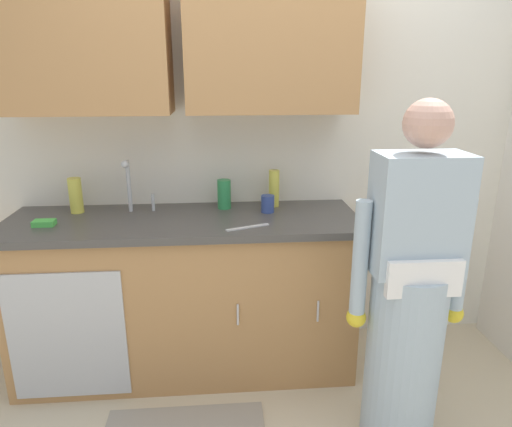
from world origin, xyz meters
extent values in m
cube|color=silver|center=(0.00, 1.05, 1.35)|extent=(4.80, 0.10, 2.70)
cube|color=#B27F4C|center=(-1.04, 0.83, 1.85)|extent=(0.91, 0.34, 0.70)
cube|color=#B27F4C|center=(-0.05, 0.83, 1.85)|extent=(0.91, 0.34, 0.70)
cube|color=#B27F4C|center=(-0.55, 0.70, 0.45)|extent=(1.90, 0.60, 0.90)
cube|color=#B7BABF|center=(-1.15, 0.39, 0.41)|extent=(0.60, 0.01, 0.72)
cylinder|color=silver|center=(-0.27, 0.39, 0.50)|extent=(0.01, 0.01, 0.12)
cylinder|color=silver|center=(0.16, 0.39, 0.50)|extent=(0.01, 0.01, 0.12)
cube|color=#474442|center=(-0.55, 0.70, 0.92)|extent=(1.96, 0.66, 0.04)
cube|color=#B7BABF|center=(-0.82, 0.70, 0.92)|extent=(0.50, 0.36, 0.03)
cylinder|color=#B7BABF|center=(-0.86, 0.85, 1.09)|extent=(0.02, 0.02, 0.30)
sphere|color=#B7BABF|center=(-0.86, 0.79, 1.23)|extent=(0.04, 0.04, 0.04)
cylinder|color=#B7BABF|center=(-0.73, 0.85, 0.99)|extent=(0.02, 0.02, 0.10)
cylinder|color=#A3B7C6|center=(0.49, 0.03, 0.44)|extent=(0.34, 0.34, 0.88)
cube|color=#A3B7C6|center=(0.49, 0.03, 1.14)|extent=(0.38, 0.22, 0.52)
sphere|color=tan|center=(0.49, 0.03, 1.52)|extent=(0.20, 0.20, 0.20)
cube|color=white|center=(0.49, -0.09, 0.90)|extent=(0.32, 0.04, 0.16)
cylinder|color=#A3B7C6|center=(0.26, 0.05, 0.93)|extent=(0.07, 0.07, 0.55)
sphere|color=yellow|center=(0.26, 0.05, 0.65)|extent=(0.09, 0.09, 0.09)
cylinder|color=#A3B7C6|center=(0.72, 0.05, 0.93)|extent=(0.07, 0.07, 0.55)
sphere|color=yellow|center=(0.72, 0.05, 0.65)|extent=(0.09, 0.09, 0.09)
cylinder|color=#D8D14C|center=(-0.02, 0.89, 1.05)|extent=(0.06, 0.06, 0.22)
cylinder|color=#D8D14C|center=(-1.16, 0.85, 1.04)|extent=(0.07, 0.07, 0.20)
cylinder|color=#2D8C4C|center=(-0.32, 0.87, 1.03)|extent=(0.08, 0.08, 0.17)
cylinder|color=#33478C|center=(-0.07, 0.77, 0.99)|extent=(0.08, 0.08, 0.10)
cube|color=silver|center=(-0.20, 0.50, 0.94)|extent=(0.23, 0.11, 0.01)
cube|color=#4CBF4C|center=(-1.27, 0.62, 0.96)|extent=(0.11, 0.07, 0.03)
camera|label=1|loc=(-0.35, -1.77, 1.72)|focal=32.32mm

